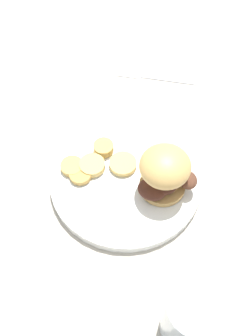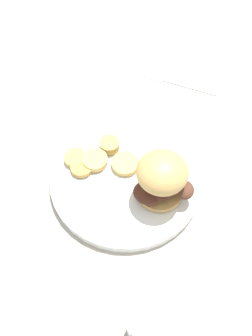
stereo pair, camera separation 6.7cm
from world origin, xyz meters
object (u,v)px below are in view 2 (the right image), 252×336
sandwich (161,180)px  drinking_glass (154,327)px  fork (176,82)px  dinner_plate (126,178)px

sandwich → drinking_glass: (0.22, -0.03, -0.01)m
sandwich → fork: sandwich is taller
dinner_plate → sandwich: bearing=54.2°
dinner_plate → drinking_glass: (0.26, 0.02, 0.05)m
dinner_plate → sandwich: sandwich is taller
dinner_plate → sandwich: (0.04, 0.05, 0.06)m
sandwich → fork: (-0.28, 0.07, -0.06)m
sandwich → drinking_glass: 0.22m
fork → drinking_glass: (0.50, -0.10, 0.06)m
sandwich → fork: 0.29m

